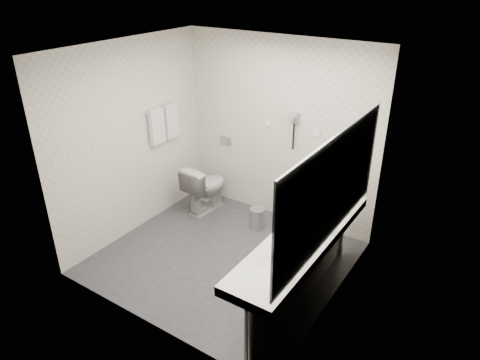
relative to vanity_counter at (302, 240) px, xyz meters
The scene contains 32 objects.
floor 1.39m from the vanity_counter, 169.92° to the left, with size 2.80×2.80×0.00m, color #2E2E34.
ceiling 2.05m from the vanity_counter, 169.92° to the left, with size 2.80×2.80×0.00m, color silver.
wall_back 1.93m from the vanity_counter, 126.87° to the left, with size 2.80×2.80×0.00m, color beige.
wall_front 1.64m from the vanity_counter, 135.64° to the right, with size 2.80×2.80×0.00m, color beige.
wall_left 2.57m from the vanity_counter, behind, with size 2.60×2.60×0.00m, color beige.
wall_right 0.56m from the vanity_counter, 36.03° to the left, with size 2.60×2.60×0.00m, color beige.
vanity_counter is the anchor object (origin of this frame).
vanity_panel 0.43m from the vanity_counter, ahead, with size 0.03×2.15×0.75m, color gray.
vanity_post_near 1.12m from the vanity_counter, 86.97° to the right, with size 0.06×0.06×0.75m, color silver.
vanity_post_far 1.12m from the vanity_counter, 86.97° to the left, with size 0.06×0.06×0.75m, color silver.
mirror 0.70m from the vanity_counter, ahead, with size 0.02×2.20×1.05m, color #B2BCC6.
basin_near 0.65m from the vanity_counter, 90.00° to the right, with size 0.40×0.31×0.05m, color silver.
basin_far 0.65m from the vanity_counter, 90.00° to the left, with size 0.40×0.31×0.05m, color silver.
faucet_near 0.69m from the vanity_counter, 73.30° to the right, with size 0.04×0.04×0.15m, color silver.
faucet_far 0.69m from the vanity_counter, 73.30° to the left, with size 0.04×0.04×0.15m, color silver.
soap_bottle_a 0.13m from the vanity_counter, 126.06° to the left, with size 0.05×0.05×0.11m, color white.
soap_bottle_b 0.14m from the vanity_counter, 37.73° to the left, with size 0.08×0.08×0.10m, color white.
soap_bottle_c 0.15m from the vanity_counter, 99.14° to the right, with size 0.04×0.04×0.11m, color white.
glass_left 0.31m from the vanity_counter, 46.36° to the left, with size 0.06×0.06×0.11m, color silver.
glass_right 0.30m from the vanity_counter, 72.14° to the left, with size 0.06×0.06×0.10m, color silver.
toilet 2.33m from the vanity_counter, 152.74° to the left, with size 0.40×0.71×0.72m, color silver.
flush_plate 2.48m from the vanity_counter, 143.06° to the left, with size 0.18×0.02×0.12m, color #B2B5BA.
pedal_bin 1.66m from the vanity_counter, 138.21° to the left, with size 0.20×0.20×0.28m, color #B2B5BA.
bin_lid 1.60m from the vanity_counter, 138.21° to the left, with size 0.20×0.20×0.01m, color #B2B5BA.
towel_rail 2.69m from the vanity_counter, 163.14° to the left, with size 0.02×0.02×0.62m, color silver.
towel_near 2.59m from the vanity_counter, 166.10° to the left, with size 0.07×0.24×0.48m, color silver.
towel_far 2.67m from the vanity_counter, 160.15° to the left, with size 0.07×0.24×0.48m, color silver.
dryer_cradle 1.85m from the vanity_counter, 120.76° to the left, with size 0.10×0.04×0.14m, color gray.
dryer_barrel 1.81m from the vanity_counter, 122.01° to the left, with size 0.08×0.08×0.14m, color gray.
dryer_cord 1.76m from the vanity_counter, 121.02° to the left, with size 0.02×0.02×0.35m, color black.
switch_plate_a 2.04m from the vanity_counter, 130.59° to the left, with size 0.09×0.02×0.09m, color silver.
switch_plate_b 1.69m from the vanity_counter, 111.13° to the left, with size 0.09×0.02×0.09m, color silver.
Camera 1 is at (2.62, -3.59, 3.27)m, focal length 32.90 mm.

